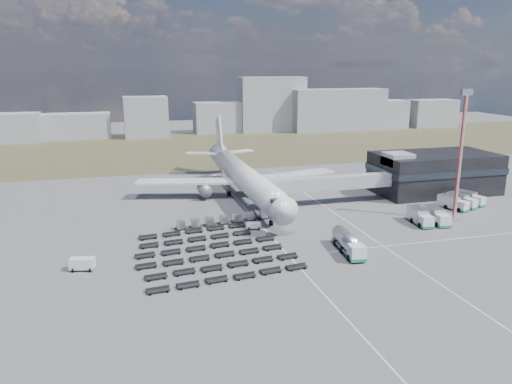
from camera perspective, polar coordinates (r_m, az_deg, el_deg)
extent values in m
plane|color=#565659|center=(93.31, 3.37, -5.49)|extent=(420.00, 420.00, 0.00)
cube|color=#46422A|center=(197.63, -6.99, 5.05)|extent=(420.00, 90.00, 0.01)
cube|color=silver|center=(97.22, 1.30, -4.63)|extent=(0.25, 110.00, 0.01)
cube|color=silver|center=(103.61, 10.89, -3.68)|extent=(0.25, 110.00, 0.01)
cube|color=silver|center=(97.48, 19.05, -5.40)|extent=(40.00, 0.25, 0.01)
cube|color=black|center=(134.28, 19.72, 2.07)|extent=(30.00, 16.00, 10.00)
cube|color=#262D38|center=(134.05, 19.77, 2.57)|extent=(30.40, 16.40, 1.60)
cube|color=#939399|center=(125.26, 15.91, 3.63)|extent=(6.00, 6.00, 3.00)
cube|color=#939399|center=(116.61, 8.59, 1.05)|extent=(29.80, 3.00, 3.00)
cube|color=#939399|center=(111.45, 2.38, 0.57)|extent=(4.00, 3.60, 3.40)
cylinder|color=slate|center=(113.00, 3.02, -0.57)|extent=(0.70, 0.70, 5.10)
cylinder|color=black|center=(113.56, 3.00, -1.60)|extent=(1.40, 0.90, 1.40)
cylinder|color=silver|center=(119.49, -1.23, 1.63)|extent=(5.60, 48.00, 5.60)
cone|color=silver|center=(94.83, 2.73, -1.78)|extent=(5.60, 5.00, 5.60)
cone|color=silver|center=(146.10, -3.96, 4.27)|extent=(5.60, 8.00, 5.60)
cube|color=black|center=(96.44, 2.37, -1.01)|extent=(2.20, 2.00, 0.80)
cube|color=silver|center=(122.15, -7.73, 1.20)|extent=(25.59, 11.38, 0.50)
cube|color=silver|center=(128.11, 3.86, 1.92)|extent=(25.59, 11.38, 0.50)
cylinder|color=slate|center=(121.12, -5.93, 0.32)|extent=(3.00, 5.00, 3.00)
cylinder|color=slate|center=(125.54, 2.64, 0.88)|extent=(3.00, 5.00, 3.00)
cube|color=silver|center=(147.00, -6.22, 4.44)|extent=(9.49, 5.63, 0.35)
cube|color=silver|center=(149.13, -2.04, 4.65)|extent=(9.49, 5.63, 0.35)
cube|color=silver|center=(148.13, -4.23, 6.63)|extent=(0.50, 9.06, 11.45)
cylinder|color=slate|center=(101.02, 1.73, -3.15)|extent=(0.50, 0.50, 2.50)
cylinder|color=slate|center=(123.51, -3.12, 0.10)|extent=(0.60, 0.60, 2.50)
cylinder|color=slate|center=(124.98, -0.25, 0.29)|extent=(0.60, 0.60, 2.50)
cylinder|color=black|center=(101.24, 1.73, -3.56)|extent=(0.50, 1.20, 1.20)
cube|color=#8E929B|center=(233.22, -26.70, 6.55)|extent=(26.82, 12.00, 12.04)
cube|color=#8E929B|center=(234.87, -20.84, 7.04)|extent=(37.21, 12.00, 10.92)
cube|color=#8E929B|center=(228.80, -12.47, 8.36)|extent=(18.87, 12.00, 17.96)
cube|color=#8E929B|center=(240.67, -4.40, 8.49)|extent=(22.17, 12.00, 14.27)
cube|color=#8E929B|center=(244.60, 1.81, 9.99)|extent=(31.60, 12.00, 25.92)
cube|color=#8E929B|center=(249.86, 9.39, 9.24)|extent=(46.65, 12.00, 20.18)
cube|color=#8E929B|center=(263.25, 14.53, 8.58)|extent=(20.60, 12.00, 14.23)
cube|color=#8E929B|center=(277.94, 19.44, 8.48)|extent=(24.34, 12.00, 14.01)
cube|color=silver|center=(84.53, 11.43, -6.79)|extent=(2.84, 2.84, 2.47)
cube|color=#157B5E|center=(84.88, 11.40, -7.40)|extent=(2.95, 2.95, 0.54)
cylinder|color=silver|center=(88.97, 10.26, -5.31)|extent=(3.52, 8.29, 2.68)
cube|color=slate|center=(89.39, 10.22, -6.06)|extent=(3.42, 8.28, 0.38)
cylinder|color=black|center=(88.07, 10.56, -6.58)|extent=(2.90, 1.47, 1.18)
cube|color=silver|center=(98.86, -0.25, -3.90)|extent=(3.15, 2.29, 1.32)
cube|color=silver|center=(84.22, -19.22, -7.80)|extent=(4.10, 2.59, 2.07)
cube|color=silver|center=(124.46, -0.37, 0.42)|extent=(3.16, 6.43, 2.89)
cube|color=#157B5E|center=(124.75, -0.37, -0.11)|extent=(3.27, 6.54, 0.46)
cube|color=silver|center=(104.84, 18.87, -3.21)|extent=(2.68, 2.59, 2.33)
cube|color=#157B5E|center=(105.11, 18.83, -3.68)|extent=(2.80, 2.71, 0.48)
cube|color=silver|center=(107.86, 17.98, -2.42)|extent=(3.07, 5.13, 2.76)
cube|color=silver|center=(106.56, 20.59, -3.08)|extent=(2.68, 2.59, 2.33)
cube|color=#157B5E|center=(106.82, 20.55, -3.55)|extent=(2.80, 2.71, 0.48)
cube|color=silver|center=(109.52, 19.67, -2.31)|extent=(3.07, 5.13, 2.76)
cube|color=silver|center=(119.38, 22.53, -1.49)|extent=(2.89, 2.83, 2.17)
cube|color=#157B5E|center=(119.59, 22.49, -1.88)|extent=(3.01, 2.96, 0.44)
cube|color=silver|center=(121.00, 21.17, -0.97)|extent=(3.82, 5.07, 2.56)
cube|color=silver|center=(122.19, 23.35, -1.23)|extent=(2.89, 2.83, 2.17)
cube|color=#157B5E|center=(122.40, 23.32, -1.61)|extent=(3.01, 2.96, 0.44)
cube|color=silver|center=(123.77, 22.01, -0.72)|extent=(3.82, 5.07, 2.56)
cube|color=silver|center=(125.02, 24.14, -0.97)|extent=(2.89, 2.83, 2.17)
cube|color=#157B5E|center=(125.23, 24.10, -1.34)|extent=(3.01, 2.96, 0.44)
cube|color=silver|center=(126.57, 22.82, -0.48)|extent=(3.82, 5.07, 2.56)
cube|color=black|center=(99.77, -8.61, -4.13)|extent=(2.61, 1.81, 0.17)
cube|color=silver|center=(99.52, -8.62, -3.69)|extent=(1.68, 1.68, 1.40)
cube|color=black|center=(100.52, -6.96, -3.93)|extent=(2.61, 1.81, 0.17)
cube|color=silver|center=(100.27, -6.98, -3.50)|extent=(1.68, 1.68, 1.40)
cube|color=black|center=(101.35, -5.35, -3.73)|extent=(2.61, 1.81, 0.17)
cube|color=silver|center=(101.11, -5.36, -3.30)|extent=(1.68, 1.68, 1.40)
cube|color=black|center=(102.26, -3.76, -3.53)|extent=(2.61, 1.81, 0.17)
cube|color=silver|center=(102.02, -3.77, -3.11)|extent=(1.68, 1.68, 1.40)
cube|color=black|center=(103.26, -2.20, -3.33)|extent=(2.61, 1.81, 0.17)
cube|color=silver|center=(103.02, -2.21, -2.91)|extent=(1.68, 1.68, 1.40)
cube|color=black|center=(104.32, -0.67, -3.13)|extent=(2.61, 1.81, 0.17)
cube|color=silver|center=(104.09, -0.68, -2.72)|extent=(1.68, 1.68, 1.40)
cube|color=black|center=(105.46, 0.82, -2.94)|extent=(2.61, 1.81, 0.17)
cube|color=silver|center=(105.23, 0.82, -2.53)|extent=(1.68, 1.68, 1.40)
cube|color=black|center=(106.67, 2.28, -2.75)|extent=(2.61, 1.81, 0.17)
cube|color=silver|center=(106.44, 2.28, -2.34)|extent=(1.68, 1.68, 1.40)
cube|color=black|center=(76.80, -2.92, -9.67)|extent=(26.63, 4.77, 0.80)
cube|color=black|center=(80.85, -4.03, -8.41)|extent=(26.63, 4.77, 0.80)
cube|color=black|center=(84.97, -5.03, -7.27)|extent=(26.63, 4.77, 0.80)
cube|color=black|center=(89.14, -5.93, -6.24)|extent=(26.63, 4.77, 0.80)
cube|color=black|center=(93.36, -6.74, -5.29)|extent=(22.22, 4.25, 0.80)
cube|color=black|center=(97.61, -7.48, -4.43)|extent=(22.22, 4.25, 0.80)
cylinder|color=#B41C1E|center=(110.14, 22.28, 3.55)|extent=(0.73, 0.73, 26.05)
cube|color=slate|center=(108.68, 22.96, 10.47)|extent=(2.50, 0.63, 1.25)
cube|color=#565659|center=(113.03, 21.67, -2.86)|extent=(2.08, 2.08, 0.31)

